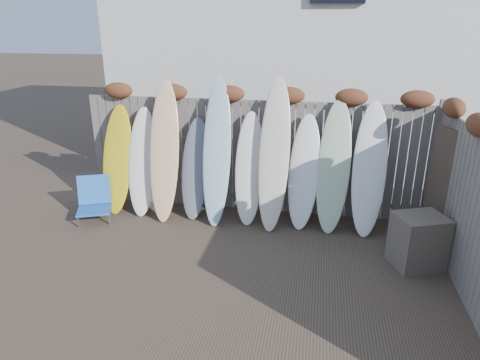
% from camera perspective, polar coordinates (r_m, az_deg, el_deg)
% --- Properties ---
extents(ground, '(80.00, 80.00, 0.00)m').
position_cam_1_polar(ground, '(5.82, -2.25, -13.37)').
color(ground, '#493A2D').
extents(back_fence, '(6.05, 0.28, 2.24)m').
position_cam_1_polar(back_fence, '(7.47, 2.15, 4.41)').
color(back_fence, slate).
rests_on(back_fence, ground).
extents(right_fence, '(0.28, 4.40, 2.24)m').
position_cam_1_polar(right_fence, '(5.71, 29.09, -3.81)').
color(right_fence, slate).
rests_on(right_fence, ground).
extents(house, '(8.50, 5.50, 6.33)m').
position_cam_1_polar(house, '(11.23, 8.02, 19.96)').
color(house, silver).
rests_on(house, ground).
extents(beach_chair, '(0.73, 0.75, 0.73)m').
position_cam_1_polar(beach_chair, '(7.83, -18.86, -2.50)').
color(beach_chair, blue).
rests_on(beach_chair, ground).
extents(wooden_crate, '(0.80, 0.74, 0.75)m').
position_cam_1_polar(wooden_crate, '(6.48, 22.66, -7.51)').
color(wooden_crate, brown).
rests_on(wooden_crate, ground).
extents(lattice_panel, '(0.54, 1.13, 1.83)m').
position_cam_1_polar(lattice_panel, '(6.71, 26.86, -2.16)').
color(lattice_panel, '#4B3D2E').
rests_on(lattice_panel, ground).
extents(surfboard_0, '(0.56, 0.68, 1.88)m').
position_cam_1_polar(surfboard_0, '(7.90, -16.04, 2.65)').
color(surfboard_0, yellow).
rests_on(surfboard_0, ground).
extents(surfboard_1, '(0.54, 0.68, 1.86)m').
position_cam_1_polar(surfboard_1, '(7.69, -12.90, 2.37)').
color(surfboard_1, white).
rests_on(surfboard_1, ground).
extents(surfboard_2, '(0.58, 0.86, 2.34)m').
position_cam_1_polar(surfboard_2, '(7.39, -10.05, 3.84)').
color(surfboard_2, '#FAC088').
rests_on(surfboard_2, ground).
extents(surfboard_3, '(0.51, 0.63, 1.71)m').
position_cam_1_polar(surfboard_3, '(7.41, -6.01, 1.51)').
color(surfboard_3, slate).
rests_on(surfboard_3, ground).
extents(surfboard_4, '(0.51, 0.86, 2.39)m').
position_cam_1_polar(surfboard_4, '(7.14, -3.10, 3.70)').
color(surfboard_4, '#9CC2CE').
rests_on(surfboard_4, ground).
extents(surfboard_5, '(0.50, 0.68, 1.85)m').
position_cam_1_polar(surfboard_5, '(7.16, 1.23, 1.53)').
color(surfboard_5, white).
rests_on(surfboard_5, ground).
extents(surfboard_6, '(0.53, 0.86, 2.42)m').
position_cam_1_polar(surfboard_6, '(6.96, 4.59, 3.39)').
color(surfboard_6, beige).
rests_on(surfboard_6, ground).
extents(surfboard_7, '(0.56, 0.71, 1.84)m').
position_cam_1_polar(surfboard_7, '(7.08, 8.52, 1.06)').
color(surfboard_7, white).
rests_on(surfboard_7, ground).
extents(surfboard_8, '(0.59, 0.78, 2.09)m').
position_cam_1_polar(surfboard_8, '(7.03, 12.39, 1.72)').
color(surfboard_8, beige).
rests_on(surfboard_8, ground).
extents(surfboard_9, '(0.58, 0.77, 2.09)m').
position_cam_1_polar(surfboard_9, '(7.06, 16.87, 1.38)').
color(surfboard_9, white).
rests_on(surfboard_9, ground).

